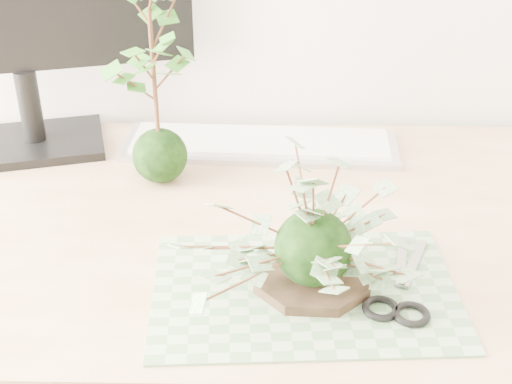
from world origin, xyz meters
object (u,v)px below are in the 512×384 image
ivy_kokedama (315,217)px  maple_kokedama (150,24)px  desk (239,265)px  keyboard (260,144)px

ivy_kokedama → maple_kokedama: 0.41m
desk → ivy_kokedama: (0.10, -0.18, 0.20)m
desk → keyboard: bearing=82.8°
maple_kokedama → keyboard: maple_kokedama is taller
maple_kokedama → desk: bearing=-42.0°
desk → ivy_kokedama: size_ratio=4.34×
desk → ivy_kokedama: bearing=-59.6°
ivy_kokedama → keyboard: ivy_kokedama is taller
desk → maple_kokedama: 0.40m
desk → keyboard: (0.03, 0.24, 0.10)m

